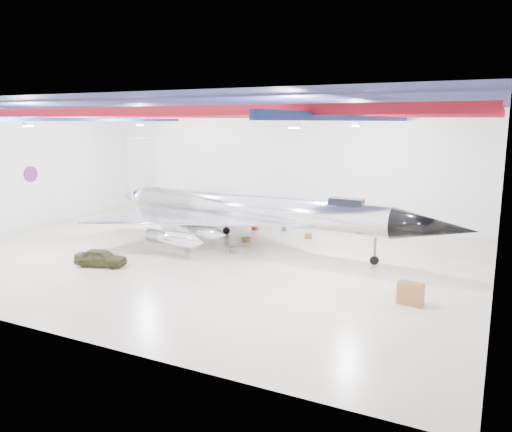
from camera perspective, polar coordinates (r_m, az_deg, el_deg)
The scene contains 17 objects.
floor at distance 37.79m, azimuth -6.55°, elevation -4.46°, with size 40.00×40.00×0.00m, color #BEB097.
wall_back at distance 49.90m, azimuth 2.75°, elevation 5.71°, with size 40.00×40.00×0.00m, color silver.
wall_left at distance 50.49m, azimuth -26.18°, elevation 4.68°, with size 30.00×30.00×0.00m, color silver.
wall_right at distance 30.82m, azimuth 26.20°, elevation 1.50°, with size 30.00×30.00×0.00m, color silver.
ceiling at distance 36.50m, azimuth -6.93°, elevation 12.45°, with size 40.00×40.00×0.00m, color #0A0F38.
ceiling_structure at distance 36.48m, azimuth -6.90°, elevation 11.39°, with size 39.50×29.50×1.08m.
wall_roundel at distance 51.72m, azimuth -24.34°, elevation 4.39°, with size 1.50×1.50×0.10m, color #B21414.
jet_aircraft at distance 39.44m, azimuth -0.44°, elevation 0.38°, with size 30.98×18.89×8.44m.
jeep at distance 36.25m, azimuth -17.32°, elevation -4.55°, with size 1.44×3.57×1.22m, color #393A1D.
desk at distance 28.81m, azimuth 17.24°, elevation -8.47°, with size 1.35×0.68×1.24m, color brown.
crate_ply at distance 43.57m, azimuth -5.00°, elevation -2.16°, with size 0.49×0.39×0.35m, color olive.
toolbox_red at distance 46.08m, azimuth -0.14°, elevation -1.41°, with size 0.48×0.38×0.34m, color #A11014.
engine_drum at distance 38.18m, azimuth -2.65°, elevation -3.87°, with size 0.53×0.53×0.47m, color #59595B.
parts_bin at distance 43.04m, azimuth 5.99°, elevation -2.28°, with size 0.61×0.49×0.43m, color olive.
crate_small at distance 46.78m, azimuth -8.37°, elevation -1.39°, with size 0.37×0.29×0.26m, color #59595B.
oil_barrel at distance 41.53m, azimuth -1.14°, elevation -2.71°, with size 0.58×0.47×0.41m, color olive.
spares_box at distance 45.84m, azimuth 3.23°, elevation -1.45°, with size 0.44×0.44×0.40m, color #59595B.
Camera 1 is at (19.99, -30.51, 9.86)m, focal length 35.00 mm.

